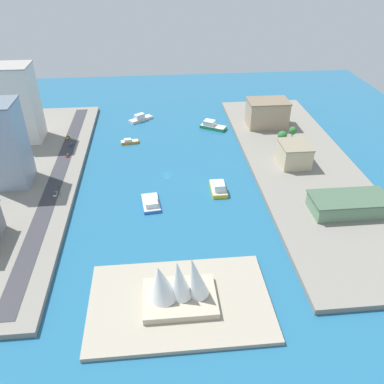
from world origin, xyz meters
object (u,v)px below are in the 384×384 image
catamaran_blue (151,202)px  pickup_red (68,155)px  terminal_long_green (349,204)px  office_block_beige (294,154)px  tower_tall_glass (6,144)px  traffic_light_waterfront (59,189)px  ferry_green_doubledeck (212,126)px  taxi_yellow_cab (68,137)px  opera_landmark (177,285)px  van_white (55,194)px  ferry_white_commuter (141,118)px  apartment_midrise_tan (267,113)px  ferry_yellow_fast (219,188)px  hatchback_blue (71,145)px  water_taxi_orange (130,142)px  hotel_broad_white (18,104)px

catamaran_blue → pickup_red: size_ratio=4.74×
terminal_long_green → office_block_beige: 57.24m
tower_tall_glass → traffic_light_waterfront: size_ratio=7.90×
catamaran_blue → ferry_green_doubledeck: bearing=-115.8°
ferry_green_doubledeck → taxi_yellow_cab: ferry_green_doubledeck is taller
opera_landmark → van_white: bearing=-52.3°
taxi_yellow_cab → ferry_green_doubledeck: bearing=-172.8°
ferry_white_commuter → apartment_midrise_tan: apartment_midrise_tan is taller
ferry_yellow_fast → terminal_long_green: size_ratio=0.47×
ferry_green_doubledeck → taxi_yellow_cab: bearing=7.2°
ferry_yellow_fast → catamaran_blue: bearing=14.8°
tower_tall_glass → apartment_midrise_tan: bearing=-158.2°
office_block_beige → hatchback_blue: office_block_beige is taller
ferry_yellow_fast → taxi_yellow_cab: (102.75, -79.03, 1.33)m
pickup_red → van_white: size_ratio=0.99×
ferry_white_commuter → tower_tall_glass: bearing=52.1°
ferry_white_commuter → apartment_midrise_tan: (-100.86, 26.18, 11.27)m
ferry_white_commuter → tower_tall_glass: tower_tall_glass is taller
water_taxi_orange → ferry_yellow_fast: ferry_yellow_fast is taller
catamaran_blue → van_white: 56.89m
hotel_broad_white → apartment_midrise_tan: (-185.40, -7.87, -17.13)m
ferry_green_doubledeck → office_block_beige: office_block_beige is taller
terminal_long_green → traffic_light_waterfront: bearing=-10.9°
water_taxi_orange → ferry_green_doubledeck: bearing=-162.1°
taxi_yellow_cab → office_block_beige: bearing=160.7°
office_block_beige → ferry_white_commuter: bearing=-41.5°
catamaran_blue → opera_landmark: (-10.40, 74.53, 9.40)m
catamaran_blue → taxi_yellow_cab: 108.97m
traffic_light_waterfront → apartment_midrise_tan: bearing=-148.7°
terminal_long_green → apartment_midrise_tan: (15.11, -120.04, 5.79)m
taxi_yellow_cab → traffic_light_waterfront: 79.86m
opera_landmark → water_taxi_orange: bearing=-80.8°
taxi_yellow_cab → van_white: bearing=94.2°
water_taxi_orange → terminal_long_green: 161.38m
office_block_beige → tower_tall_glass: size_ratio=0.43×
apartment_midrise_tan → traffic_light_waterfront: size_ratio=4.91×
hatchback_blue → opera_landmark: 165.71m
tower_tall_glass → taxi_yellow_cab: (-21.39, -60.93, -24.81)m
tower_tall_glass → pickup_red: bearing=-129.9°
office_block_beige → pickup_red: bearing=-9.4°
office_block_beige → catamaran_blue: bearing=20.3°
hotel_broad_white → catamaran_blue: bearing=135.1°
ferry_yellow_fast → pickup_red: ferry_yellow_fast is taller
hotel_broad_white → pickup_red: size_ratio=12.44×
apartment_midrise_tan → taxi_yellow_cab: apartment_midrise_tan is taller
catamaran_blue → traffic_light_waterfront: size_ratio=3.22×
pickup_red → traffic_light_waterfront: bearing=94.6°
tower_tall_glass → water_taxi_orange: bearing=-141.4°
water_taxi_orange → van_white: van_white is taller
hotel_broad_white → tower_tall_glass: bearing=98.2°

